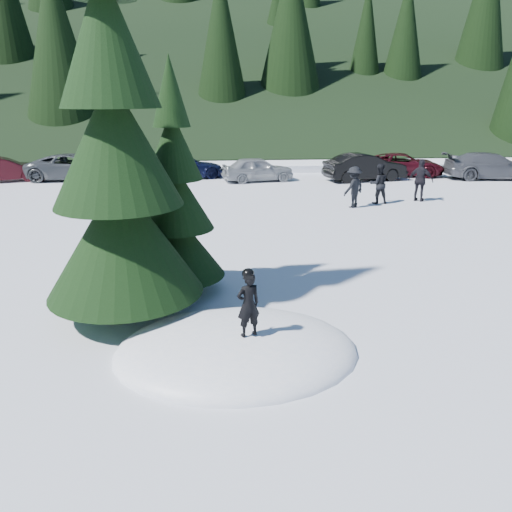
{
  "coord_description": "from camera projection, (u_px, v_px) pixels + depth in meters",
  "views": [
    {
      "loc": [
        -0.4,
        -8.2,
        4.5
      ],
      "look_at": [
        0.58,
        2.33,
        1.1
      ],
      "focal_mm": 35.0,
      "sensor_mm": 36.0,
      "label": 1
    }
  ],
  "objects": [
    {
      "name": "ground",
      "position": [
        237.0,
        352.0,
        9.18
      ],
      "size": [
        200.0,
        200.0,
        0.0
      ],
      "primitive_type": "plane",
      "color": "white",
      "rests_on": "ground"
    },
    {
      "name": "snow_mound",
      "position": [
        237.0,
        352.0,
        9.18
      ],
      "size": [
        4.48,
        3.52,
        0.96
      ],
      "primitive_type": "ellipsoid",
      "color": "white",
      "rests_on": "ground"
    },
    {
      "name": "forest_hillside",
      "position": [
        209.0,
        22.0,
        56.54
      ],
      "size": [
        200.0,
        60.0,
        25.0
      ],
      "primitive_type": null,
      "color": "black",
      "rests_on": "ground"
    },
    {
      "name": "spruce_tall",
      "position": [
        116.0,
        160.0,
        9.68
      ],
      "size": [
        3.2,
        3.2,
        8.6
      ],
      "color": "black",
      "rests_on": "ground"
    },
    {
      "name": "spruce_short",
      "position": [
        176.0,
        205.0,
        11.46
      ],
      "size": [
        2.2,
        2.2,
        5.37
      ],
      "color": "black",
      "rests_on": "ground"
    },
    {
      "name": "child_skier",
      "position": [
        248.0,
        305.0,
        8.6
      ],
      "size": [
        0.5,
        0.41,
        1.17
      ],
      "primitive_type": "imported",
      "rotation": [
        0.0,
        0.0,
        3.5
      ],
      "color": "black",
      "rests_on": "snow_mound"
    },
    {
      "name": "adult_0",
      "position": [
        379.0,
        184.0,
        21.64
      ],
      "size": [
        0.84,
        0.66,
        1.72
      ],
      "primitive_type": "imported",
      "rotation": [
        0.0,
        0.0,
        3.15
      ],
      "color": "black",
      "rests_on": "ground"
    },
    {
      "name": "adult_1",
      "position": [
        421.0,
        180.0,
        22.09
      ],
      "size": [
        1.15,
        1.02,
        1.86
      ],
      "primitive_type": "imported",
      "rotation": [
        0.0,
        0.0,
        2.5
      ],
      "color": "black",
      "rests_on": "ground"
    },
    {
      "name": "adult_2",
      "position": [
        354.0,
        187.0,
        20.87
      ],
      "size": [
        1.27,
        1.17,
        1.72
      ],
      "primitive_type": "imported",
      "rotation": [
        0.0,
        0.0,
        3.78
      ],
      "color": "black",
      "rests_on": "ground"
    },
    {
      "name": "car_1",
      "position": [
        4.0,
        170.0,
        27.26
      ],
      "size": [
        4.23,
        2.67,
        1.32
      ],
      "primitive_type": "imported",
      "rotation": [
        0.0,
        0.0,
        1.92
      ],
      "color": "black",
      "rests_on": "ground"
    },
    {
      "name": "car_2",
      "position": [
        75.0,
        167.0,
        27.89
      ],
      "size": [
        5.25,
        2.51,
        1.44
      ],
      "primitive_type": "imported",
      "rotation": [
        0.0,
        0.0,
        1.55
      ],
      "color": "#4A4E51",
      "rests_on": "ground"
    },
    {
      "name": "car_3",
      "position": [
        184.0,
        167.0,
        28.37
      ],
      "size": [
        4.87,
        2.8,
        1.33
      ],
      "primitive_type": "imported",
      "rotation": [
        0.0,
        0.0,
        1.79
      ],
      "color": "black",
      "rests_on": "ground"
    },
    {
      "name": "car_4",
      "position": [
        258.0,
        169.0,
        27.4
      ],
      "size": [
        4.13,
        2.25,
        1.33
      ],
      "primitive_type": "imported",
      "rotation": [
        0.0,
        0.0,
        1.75
      ],
      "color": "gray",
      "rests_on": "ground"
    },
    {
      "name": "car_5",
      "position": [
        365.0,
        167.0,
        27.59
      ],
      "size": [
        4.74,
        2.38,
        1.49
      ],
      "primitive_type": "imported",
      "rotation": [
        0.0,
        0.0,
        1.76
      ],
      "color": "black",
      "rests_on": "ground"
    },
    {
      "name": "car_6",
      "position": [
        403.0,
        164.0,
        29.36
      ],
      "size": [
        5.09,
        3.28,
        1.31
      ],
      "primitive_type": "imported",
      "rotation": [
        0.0,
        0.0,
        1.32
      ],
      "color": "#390A13",
      "rests_on": "ground"
    },
    {
      "name": "car_7",
      "position": [
        490.0,
        166.0,
        28.17
      ],
      "size": [
        5.27,
        2.58,
        1.47
      ],
      "primitive_type": "imported",
      "rotation": [
        0.0,
        0.0,
        1.47
      ],
      "color": "#4C4E54",
      "rests_on": "ground"
    }
  ]
}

